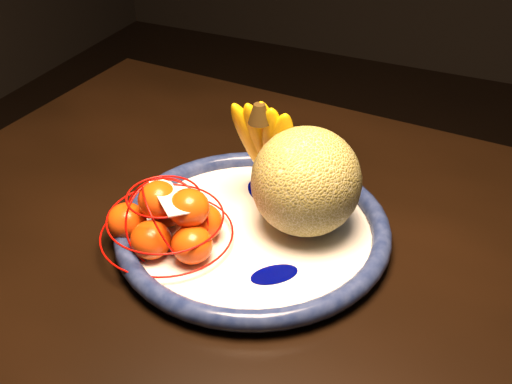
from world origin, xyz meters
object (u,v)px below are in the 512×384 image
at_px(fruit_bowl, 253,230).
at_px(mandarin_bag, 169,221).
at_px(banana_bunch, 268,142).
at_px(cantaloupe, 306,182).
at_px(dining_table, 371,329).

xyz_separation_m(fruit_bowl, mandarin_bag, (-0.09, -0.07, 0.03)).
bearing_deg(fruit_bowl, banana_bunch, 99.83).
height_order(fruit_bowl, mandarin_bag, mandarin_bag).
xyz_separation_m(cantaloupe, banana_bunch, (-0.07, 0.05, 0.02)).
height_order(dining_table, mandarin_bag, mandarin_bag).
bearing_deg(dining_table, cantaloupe, 157.86).
bearing_deg(cantaloupe, banana_bunch, 147.11).
relative_size(dining_table, cantaloupe, 10.25).
bearing_deg(fruit_bowl, dining_table, -7.09).
distance_m(fruit_bowl, mandarin_bag, 0.12).
bearing_deg(fruit_bowl, mandarin_bag, -143.07).
relative_size(fruit_bowl, cantaloupe, 2.56).
distance_m(fruit_bowl, banana_bunch, 0.12).
relative_size(cantaloupe, mandarin_bag, 0.70).
xyz_separation_m(cantaloupe, mandarin_bag, (-0.15, -0.10, -0.04)).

